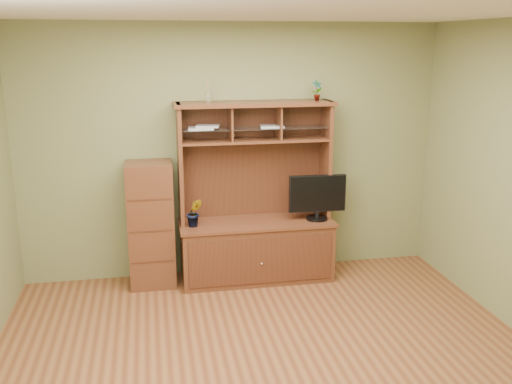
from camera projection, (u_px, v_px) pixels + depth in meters
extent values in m
cube|color=#5B301A|center=(271.00, 364.00, 4.57)|extent=(4.50, 4.00, 0.02)
cube|color=white|center=(274.00, 9.00, 3.87)|extent=(4.50, 4.00, 0.02)
cube|color=olive|center=(232.00, 152.00, 6.13)|extent=(4.50, 0.02, 2.70)
cube|color=olive|center=(377.00, 333.00, 2.31)|extent=(4.50, 0.02, 2.70)
cube|color=#442213|center=(256.00, 251.00, 6.14)|extent=(1.60, 0.55, 0.62)
cube|color=#34180E|center=(261.00, 261.00, 5.88)|extent=(1.50, 0.01, 0.50)
sphere|color=silver|center=(262.00, 264.00, 5.87)|extent=(0.02, 0.02, 0.02)
cube|color=#442213|center=(256.00, 222.00, 6.06)|extent=(1.64, 0.59, 0.03)
cube|color=#442213|center=(180.00, 164.00, 5.85)|extent=(0.04, 0.35, 1.25)
cube|color=#442213|center=(326.00, 159.00, 6.13)|extent=(0.04, 0.35, 1.25)
cube|color=#34180E|center=(252.00, 158.00, 6.15)|extent=(1.52, 0.02, 1.25)
cube|color=#442213|center=(255.00, 104.00, 5.84)|extent=(1.66, 0.40, 0.04)
cube|color=#442213|center=(255.00, 140.00, 5.93)|extent=(1.52, 0.32, 0.02)
cube|color=#442213|center=(230.00, 123.00, 5.84)|extent=(0.02, 0.31, 0.35)
cube|color=#442213|center=(278.00, 122.00, 5.93)|extent=(0.02, 0.31, 0.35)
cube|color=silver|center=(255.00, 128.00, 5.89)|extent=(1.50, 0.27, 0.01)
cylinder|color=black|center=(317.00, 218.00, 6.11)|extent=(0.24, 0.24, 0.02)
cylinder|color=black|center=(317.00, 214.00, 6.10)|extent=(0.05, 0.05, 0.08)
cube|color=black|center=(318.00, 194.00, 6.04)|extent=(0.61, 0.07, 0.40)
imported|color=#345F20|center=(194.00, 213.00, 5.84)|extent=(0.17, 0.14, 0.30)
imported|color=#396122|center=(317.00, 90.00, 5.92)|extent=(0.13, 0.11, 0.21)
cylinder|color=silver|center=(208.00, 98.00, 5.73)|extent=(0.05, 0.05, 0.09)
cylinder|color=#966E4B|center=(208.00, 85.00, 5.70)|extent=(0.03, 0.03, 0.16)
cube|color=#A2A2A6|center=(201.00, 128.00, 5.80)|extent=(0.27, 0.21, 0.02)
cube|color=#A2A2A6|center=(208.00, 126.00, 5.80)|extent=(0.27, 0.23, 0.02)
cube|color=#A2A2A6|center=(272.00, 126.00, 5.93)|extent=(0.27, 0.22, 0.02)
cube|color=#442213|center=(151.00, 225.00, 5.92)|extent=(0.47, 0.42, 1.31)
cube|color=#34180E|center=(153.00, 262.00, 5.80)|extent=(0.43, 0.01, 0.02)
cube|color=#34180E|center=(151.00, 231.00, 5.71)|extent=(0.43, 0.01, 0.01)
cube|color=#34180E|center=(150.00, 200.00, 5.63)|extent=(0.43, 0.01, 0.01)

